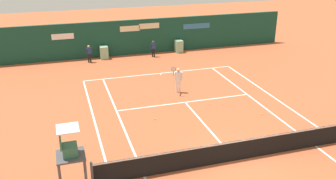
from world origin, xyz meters
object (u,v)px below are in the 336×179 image
ball_kid_left_post (153,48)px  tennis_ball_near_service_line (262,114)px  umpire_chair (70,152)px  player_on_baseline (178,78)px  tennis_ball_mid_court (155,119)px  ball_kid_right_post (89,53)px  tennis_ball_by_sideline (252,87)px

ball_kid_left_post → tennis_ball_near_service_line: 12.46m
umpire_chair → player_on_baseline: umpire_chair is taller
umpire_chair → tennis_ball_near_service_line: (10.08, 3.82, -1.69)m
tennis_ball_near_service_line → tennis_ball_mid_court: (-5.62, 1.14, 0.00)m
ball_kid_right_post → tennis_ball_mid_court: (2.20, -10.99, -0.75)m
tennis_ball_mid_court → player_on_baseline: bearing=54.0°
ball_kid_left_post → tennis_ball_near_service_line: bearing=102.7°
player_on_baseline → tennis_ball_near_service_line: size_ratio=26.45×
tennis_ball_mid_court → umpire_chair: bearing=-132.0°
umpire_chair → ball_kid_left_post: (7.33, 15.95, -0.96)m
umpire_chair → ball_kid_right_post: (2.26, 15.95, -0.94)m
ball_kid_right_post → tennis_ball_by_sideline: size_ratio=19.96×
ball_kid_right_post → player_on_baseline: bearing=112.6°
umpire_chair → ball_kid_right_post: size_ratio=1.98×
ball_kid_right_post → tennis_ball_mid_court: bearing=93.8°
tennis_ball_by_sideline → player_on_baseline: bearing=172.2°
umpire_chair → ball_kid_left_post: umpire_chair is taller
ball_kid_right_post → tennis_ball_near_service_line: 14.45m
player_on_baseline → tennis_ball_mid_court: 4.06m
tennis_ball_mid_court → tennis_ball_by_sideline: bearing=19.7°
ball_kid_left_post → tennis_ball_mid_court: size_ratio=19.42×
ball_kid_right_post → tennis_ball_by_sideline: (9.32, -8.44, -0.75)m
tennis_ball_by_sideline → tennis_ball_mid_court: bearing=-160.3°
player_on_baseline → umpire_chair: bearing=76.0°
tennis_ball_mid_court → tennis_ball_near_service_line: bearing=-11.5°
umpire_chair → player_on_baseline: bearing=140.2°
ball_kid_left_post → tennis_ball_mid_court: 11.38m
ball_kid_left_post → tennis_ball_mid_court: bearing=75.3°
tennis_ball_by_sideline → tennis_ball_mid_court: 7.56m
ball_kid_left_post → tennis_ball_near_service_line: ball_kid_left_post is taller
player_on_baseline → tennis_ball_near_service_line: (3.29, -4.34, -0.89)m
tennis_ball_near_service_line → ball_kid_right_post: bearing=122.8°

